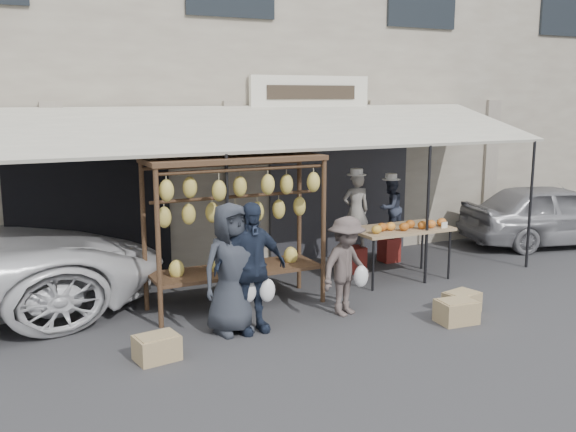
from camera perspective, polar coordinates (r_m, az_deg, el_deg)
name	(u,v)px	position (r m, az deg, el deg)	size (l,w,h in m)	color
ground_plane	(329,328)	(8.80, 3.64, -9.92)	(90.00, 90.00, 0.00)	#2D2D30
shophouse	(181,69)	(14.26, -9.48, 12.75)	(24.00, 6.15, 7.30)	#AEA691
awning	(260,129)	(10.30, -2.46, 7.77)	(10.00, 2.35, 2.92)	beige
banana_rack	(236,203)	(9.28, -4.63, 1.15)	(2.60, 0.90, 2.24)	black
produce_table	(402,229)	(10.94, 10.09, -1.18)	(1.70, 0.90, 1.04)	#9D7B56
vendor_left	(356,210)	(11.29, 6.04, 0.49)	(0.48, 0.32, 1.32)	gray
vendor_right	(390,208)	(12.12, 9.07, 0.71)	(0.55, 0.43, 1.14)	#2E3547
customer_left	(231,268)	(8.43, -5.06, -4.66)	(0.85, 0.55, 1.74)	#2C3038
customer_mid	(250,268)	(8.43, -3.38, -4.62)	(1.02, 0.43, 1.74)	#1E273A
customer_right	(346,266)	(9.14, 5.20, -4.46)	(0.92, 0.53, 1.43)	#544845
stool_left	(355,259)	(11.48, 5.96, -3.86)	(0.32, 0.32, 0.45)	maroon
stool_right	(389,249)	(12.28, 8.96, -2.96)	(0.32, 0.32, 0.46)	maroon
crate_near_a	(456,312)	(9.24, 14.74, -8.22)	(0.52, 0.40, 0.31)	tan
crate_near_b	(462,302)	(9.71, 15.18, -7.39)	(0.48, 0.37, 0.29)	tan
crate_far	(157,348)	(7.91, -11.58, -11.40)	(0.50, 0.38, 0.30)	tan
sedan	(554,214)	(14.50, 22.53, 0.16)	(1.54, 3.84, 1.31)	gray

